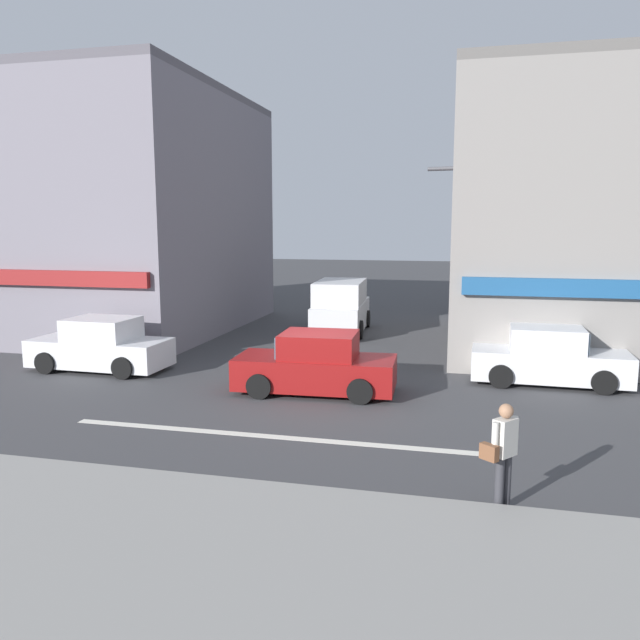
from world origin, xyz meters
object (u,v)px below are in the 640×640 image
at_px(traffic_light_mast, 562,230).
at_px(sedan_crossing_center, 548,358).
at_px(van_approaching_near, 341,308).
at_px(pedestrian_foreground_with_bag, 503,450).
at_px(sedan_waiting_far, 316,366).
at_px(street_tree, 566,252).
at_px(utility_pole_near_left, 124,223).
at_px(sedan_crossing_rightbound, 101,347).

xyz_separation_m(traffic_light_mast, sedan_crossing_center, (-0.30, -1.09, -3.46)).
height_order(van_approaching_near, pedestrian_foreground_with_bag, van_approaching_near).
distance_m(traffic_light_mast, pedestrian_foreground_with_bag, 10.07).
bearing_deg(sedan_waiting_far, street_tree, 45.03).
bearing_deg(sedan_waiting_far, sedan_crossing_center, 21.85).
xyz_separation_m(street_tree, sedan_waiting_far, (-6.88, -6.89, -2.70)).
height_order(utility_pole_near_left, van_approaching_near, utility_pole_near_left).
distance_m(sedan_waiting_far, sedan_crossing_rightbound, 6.94).
bearing_deg(sedan_waiting_far, sedan_crossing_rightbound, 172.03).
bearing_deg(sedan_crossing_rightbound, street_tree, 23.31).
bearing_deg(sedan_crossing_center, sedan_waiting_far, -158.15).
distance_m(street_tree, utility_pole_near_left, 14.79).
xyz_separation_m(utility_pole_near_left, traffic_light_mast, (13.79, -0.23, -0.21)).
relative_size(street_tree, traffic_light_mast, 0.81).
bearing_deg(sedan_crossing_center, sedan_crossing_rightbound, -173.66).
height_order(sedan_crossing_rightbound, pedestrian_foreground_with_bag, pedestrian_foreground_with_bag).
relative_size(sedan_waiting_far, sedan_crossing_rightbound, 1.01).
xyz_separation_m(street_tree, pedestrian_foreground_with_bag, (-2.51, -12.75, -2.46)).
bearing_deg(utility_pole_near_left, sedan_crossing_center, -5.60).
xyz_separation_m(traffic_light_mast, pedestrian_foreground_with_bag, (-1.89, -9.35, -3.22)).
relative_size(sedan_crossing_rightbound, sedan_crossing_center, 1.00).
distance_m(sedan_waiting_far, van_approaching_near, 9.11).
height_order(sedan_waiting_far, sedan_crossing_rightbound, same).
distance_m(van_approaching_near, sedan_crossing_center, 9.77).
bearing_deg(traffic_light_mast, sedan_crossing_center, -105.34).
bearing_deg(sedan_waiting_far, van_approaching_near, 97.59).
height_order(sedan_waiting_far, pedestrian_foreground_with_bag, pedestrian_foreground_with_bag).
relative_size(utility_pole_near_left, traffic_light_mast, 1.37).
bearing_deg(utility_pole_near_left, sedan_waiting_far, -26.24).
bearing_deg(street_tree, pedestrian_foreground_with_bag, -101.15).
relative_size(utility_pole_near_left, sedan_crossing_rightbound, 2.05).
distance_m(street_tree, van_approaching_near, 8.70).
relative_size(sedan_crossing_rightbound, pedestrian_foreground_with_bag, 2.48).
relative_size(street_tree, sedan_waiting_far, 1.20).
height_order(traffic_light_mast, sedan_crossing_rightbound, traffic_light_mast).
height_order(van_approaching_near, sedan_crossing_rightbound, van_approaching_near).
xyz_separation_m(utility_pole_near_left, sedan_crossing_center, (13.49, -1.32, -3.67)).
distance_m(traffic_light_mast, sedan_waiting_far, 7.96).
xyz_separation_m(van_approaching_near, sedan_crossing_rightbound, (-5.67, -8.07, -0.29)).
distance_m(traffic_light_mast, sedan_crossing_center, 3.65).
distance_m(utility_pole_near_left, van_approaching_near, 8.93).
bearing_deg(traffic_light_mast, van_approaching_near, 143.37).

